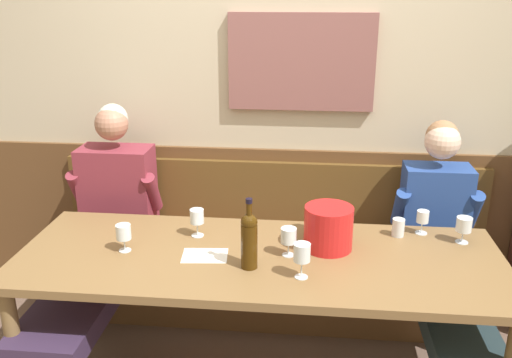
{
  "coord_description": "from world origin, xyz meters",
  "views": [
    {
      "loc": [
        0.22,
        -2.17,
        1.94
      ],
      "look_at": [
        -0.05,
        0.45,
        1.02
      ],
      "focal_mm": 38.55,
      "sensor_mm": 36.0,
      "label": 1
    }
  ],
  "objects_px": {
    "wine_glass_near_bucket": "(464,226)",
    "wine_glass_center_rear": "(302,254)",
    "wine_glass_left_end": "(197,218)",
    "water_tumbler_right": "(398,227)",
    "person_left_seat": "(100,239)",
    "wine_bottle_clear_water": "(249,239)",
    "wine_glass_center_front": "(289,237)",
    "person_center_left_seat": "(445,260)",
    "wine_glass_mid_left": "(423,218)",
    "dining_table": "(259,270)",
    "ice_bucket": "(328,228)",
    "wine_glass_right_end": "(316,213)",
    "wine_glass_mid_right": "(124,233)",
    "wall_bench": "(270,273)"
  },
  "relations": [
    {
      "from": "wine_bottle_clear_water",
      "to": "wine_glass_center_front",
      "type": "height_order",
      "value": "wine_bottle_clear_water"
    },
    {
      "from": "wall_bench",
      "to": "wine_glass_mid_right",
      "type": "height_order",
      "value": "wall_bench"
    },
    {
      "from": "person_center_left_seat",
      "to": "wine_glass_near_bucket",
      "type": "relative_size",
      "value": 9.58
    },
    {
      "from": "wine_glass_right_end",
      "to": "wine_glass_left_end",
      "type": "height_order",
      "value": "wine_glass_right_end"
    },
    {
      "from": "dining_table",
      "to": "wine_glass_near_bucket",
      "type": "distance_m",
      "value": 1.02
    },
    {
      "from": "person_left_seat",
      "to": "wine_glass_center_front",
      "type": "xyz_separation_m",
      "value": [
        1.05,
        -0.33,
        0.22
      ]
    },
    {
      "from": "person_left_seat",
      "to": "wine_glass_center_front",
      "type": "height_order",
      "value": "person_left_seat"
    },
    {
      "from": "wine_glass_left_end",
      "to": "water_tumbler_right",
      "type": "bearing_deg",
      "value": 5.93
    },
    {
      "from": "dining_table",
      "to": "ice_bucket",
      "type": "xyz_separation_m",
      "value": [
        0.32,
        0.11,
        0.18
      ]
    },
    {
      "from": "wine_glass_center_rear",
      "to": "wine_glass_mid_right",
      "type": "xyz_separation_m",
      "value": [
        -0.84,
        0.17,
        -0.02
      ]
    },
    {
      "from": "wall_bench",
      "to": "wine_glass_center_rear",
      "type": "bearing_deg",
      "value": -77.06
    },
    {
      "from": "person_left_seat",
      "to": "wine_bottle_clear_water",
      "type": "distance_m",
      "value": 1.03
    },
    {
      "from": "wine_glass_mid_right",
      "to": "person_center_left_seat",
      "type": "bearing_deg",
      "value": 12.33
    },
    {
      "from": "wall_bench",
      "to": "wine_bottle_clear_water",
      "type": "relative_size",
      "value": 7.82
    },
    {
      "from": "wine_glass_right_end",
      "to": "wine_glass_center_front",
      "type": "bearing_deg",
      "value": -114.58
    },
    {
      "from": "wall_bench",
      "to": "wine_glass_right_end",
      "type": "xyz_separation_m",
      "value": [
        0.26,
        -0.4,
        0.58
      ]
    },
    {
      "from": "wine_bottle_clear_water",
      "to": "wine_glass_near_bucket",
      "type": "height_order",
      "value": "wine_bottle_clear_water"
    },
    {
      "from": "wall_bench",
      "to": "person_center_left_seat",
      "type": "relative_size",
      "value": 2.04
    },
    {
      "from": "wine_glass_center_front",
      "to": "water_tumbler_right",
      "type": "relative_size",
      "value": 1.51
    },
    {
      "from": "wine_glass_center_front",
      "to": "wine_glass_mid_left",
      "type": "bearing_deg",
      "value": 25.28
    },
    {
      "from": "wine_glass_near_bucket",
      "to": "wine_glass_right_end",
      "type": "bearing_deg",
      "value": 176.09
    },
    {
      "from": "wine_glass_near_bucket",
      "to": "wine_glass_center_rear",
      "type": "relative_size",
      "value": 0.83
    },
    {
      "from": "wine_glass_mid_left",
      "to": "wine_glass_near_bucket",
      "type": "bearing_deg",
      "value": -26.02
    },
    {
      "from": "dining_table",
      "to": "person_center_left_seat",
      "type": "bearing_deg",
      "value": 19.06
    },
    {
      "from": "wine_glass_mid_right",
      "to": "wine_glass_mid_left",
      "type": "bearing_deg",
      "value": 13.52
    },
    {
      "from": "wine_glass_right_end",
      "to": "dining_table",
      "type": "bearing_deg",
      "value": -132.44
    },
    {
      "from": "wine_bottle_clear_water",
      "to": "wine_glass_center_front",
      "type": "distance_m",
      "value": 0.22
    },
    {
      "from": "wine_glass_right_end",
      "to": "wine_glass_mid_right",
      "type": "bearing_deg",
      "value": -161.19
    },
    {
      "from": "wine_bottle_clear_water",
      "to": "wine_glass_center_rear",
      "type": "relative_size",
      "value": 2.06
    },
    {
      "from": "wine_glass_left_end",
      "to": "wine_glass_near_bucket",
      "type": "bearing_deg",
      "value": 2.56
    },
    {
      "from": "wine_glass_mid_right",
      "to": "wine_glass_center_front",
      "type": "bearing_deg",
      "value": 2.43
    },
    {
      "from": "ice_bucket",
      "to": "wine_glass_mid_right",
      "type": "height_order",
      "value": "ice_bucket"
    },
    {
      "from": "person_center_left_seat",
      "to": "wine_glass_mid_left",
      "type": "bearing_deg",
      "value": 179.22
    },
    {
      "from": "wine_glass_left_end",
      "to": "wine_glass_near_bucket",
      "type": "height_order",
      "value": "wine_glass_left_end"
    },
    {
      "from": "wine_glass_center_rear",
      "to": "dining_table",
      "type": "bearing_deg",
      "value": 136.89
    },
    {
      "from": "dining_table",
      "to": "wine_glass_center_front",
      "type": "bearing_deg",
      "value": 4.92
    },
    {
      "from": "wine_glass_mid_left",
      "to": "water_tumbler_right",
      "type": "relative_size",
      "value": 1.35
    },
    {
      "from": "wine_glass_mid_right",
      "to": "wine_glass_center_rear",
      "type": "bearing_deg",
      "value": -11.28
    },
    {
      "from": "wine_glass_mid_left",
      "to": "wine_glass_mid_right",
      "type": "xyz_separation_m",
      "value": [
        -1.44,
        -0.35,
        0.01
      ]
    },
    {
      "from": "ice_bucket",
      "to": "wine_glass_left_end",
      "type": "relative_size",
      "value": 1.63
    },
    {
      "from": "dining_table",
      "to": "wine_glass_near_bucket",
      "type": "xyz_separation_m",
      "value": [
        0.98,
        0.24,
        0.17
      ]
    },
    {
      "from": "person_left_seat",
      "to": "wine_glass_right_end",
      "type": "distance_m",
      "value": 1.2
    },
    {
      "from": "wine_glass_left_end",
      "to": "wine_glass_center_rear",
      "type": "height_order",
      "value": "wine_glass_center_rear"
    },
    {
      "from": "ice_bucket",
      "to": "wine_glass_center_front",
      "type": "xyz_separation_m",
      "value": [
        -0.18,
        -0.1,
        -0.01
      ]
    },
    {
      "from": "wine_glass_left_end",
      "to": "water_tumbler_right",
      "type": "distance_m",
      "value": 1.01
    },
    {
      "from": "wine_bottle_clear_water",
      "to": "wine_glass_mid_left",
      "type": "bearing_deg",
      "value": 28.21
    },
    {
      "from": "wine_glass_center_front",
      "to": "wine_glass_center_rear",
      "type": "distance_m",
      "value": 0.21
    },
    {
      "from": "wine_glass_center_rear",
      "to": "wine_glass_mid_left",
      "type": "bearing_deg",
      "value": 40.74
    },
    {
      "from": "ice_bucket",
      "to": "wine_glass_left_end",
      "type": "bearing_deg",
      "value": 174.02
    },
    {
      "from": "wall_bench",
      "to": "person_center_left_seat",
      "type": "distance_m",
      "value": 1.06
    }
  ]
}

